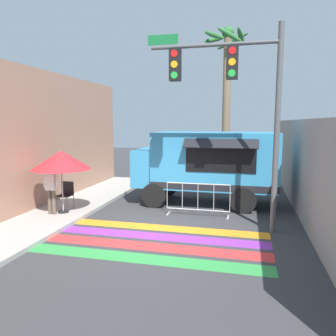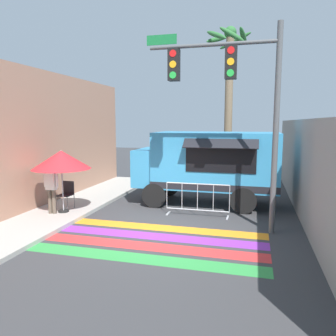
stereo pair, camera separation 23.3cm
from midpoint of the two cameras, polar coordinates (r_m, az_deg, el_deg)
The scene contains 12 objects.
ground_plane at distance 9.75m, azimuth -1.55°, elevation -10.87°, with size 60.00×60.00×0.00m, color #38383A.
sidewalk_left at distance 11.99m, azimuth -24.64°, elevation -7.71°, with size 4.40×16.00×0.12m.
building_left_facade at distance 11.59m, azimuth -25.29°, elevation 4.07°, with size 0.25×16.00×5.03m.
concrete_wall_right at distance 12.08m, azimuth 22.85°, elevation 0.07°, with size 0.20×16.00×3.25m.
crosswalk_painted at distance 9.00m, azimuth -3.09°, elevation -12.50°, with size 6.40×2.84×0.01m.
food_truck at distance 12.67m, azimuth 7.05°, elevation 1.06°, with size 5.38×2.76×2.78m.
traffic_signal_pole at distance 9.63m, azimuth 11.80°, elevation 13.46°, with size 3.80×0.29×5.81m.
patio_umbrella at distance 11.44m, azimuth -17.53°, elevation 1.36°, with size 1.95×1.95×2.10m.
folding_chair at distance 12.12m, azimuth -16.75°, elevation -4.04°, with size 0.47×0.47×0.96m.
vendor_person at distance 11.47m, azimuth -19.13°, elevation -2.70°, with size 0.53×0.23×1.73m.
barricade_front at distance 11.15m, azimuth 5.74°, elevation -5.51°, with size 2.16×0.44×1.12m.
palm_tree at distance 17.22m, azimuth 10.89°, elevation 14.11°, with size 2.31×2.48×7.83m.
Camera 2 is at (2.73, -8.83, 3.14)m, focal length 35.00 mm.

